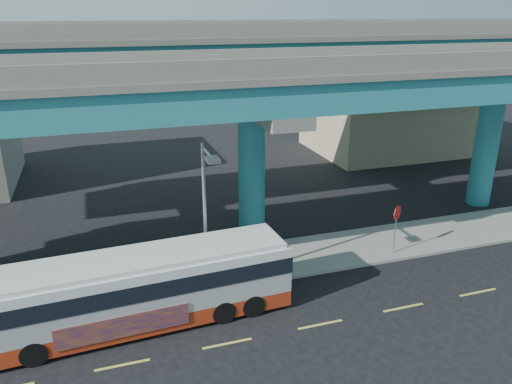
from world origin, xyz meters
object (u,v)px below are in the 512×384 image
object	(u,v)px
street_lamp	(207,199)
stop_sign	(397,219)
parked_car	(75,275)
transit_bus	(143,287)

from	to	relation	value
street_lamp	stop_sign	bearing A→B (deg)	4.03
parked_car	transit_bus	bearing A→B (deg)	-154.11
transit_bus	street_lamp	world-z (taller)	street_lamp
parked_car	street_lamp	size ratio (longest dim) A/B	0.63
parked_car	stop_sign	xyz separation A→B (m)	(15.94, -1.46, 1.26)
transit_bus	stop_sign	distance (m)	13.36
street_lamp	stop_sign	distance (m)	10.49
street_lamp	stop_sign	world-z (taller)	street_lamp
street_lamp	parked_car	bearing A→B (deg)	159.51
transit_bus	parked_car	distance (m)	4.56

